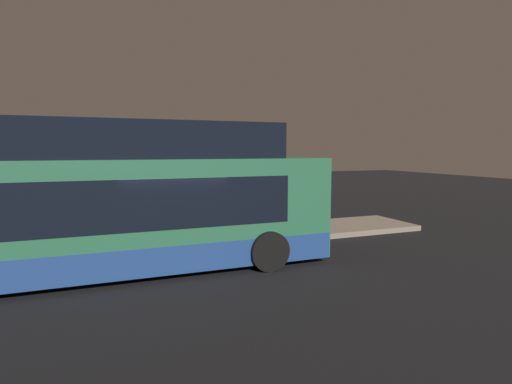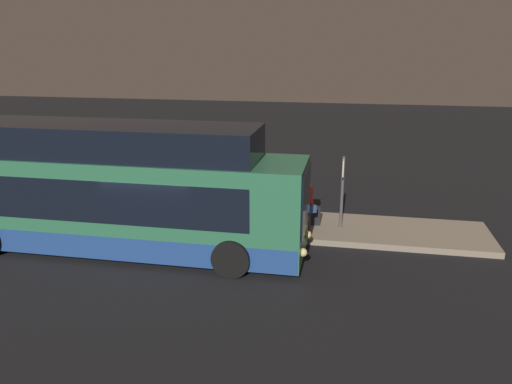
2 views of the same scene
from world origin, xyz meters
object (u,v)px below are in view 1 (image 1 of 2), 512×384
Objects in this scene: sign_post at (297,188)px; trash_bin at (88,236)px; passenger_with_bags at (188,209)px; suitcase at (274,221)px; bus_lead at (102,207)px; passenger_waiting at (275,209)px; passenger_boarding at (200,213)px.

trash_bin is (-7.27, -0.10, -1.20)m from sign_post.
suitcase is (3.09, -0.49, -0.56)m from passenger_with_bags.
bus_lead is 4.33m from passenger_with_bags.
bus_lead is 4.88× the size of sign_post.
passenger_waiting is 3.07m from passenger_with_bags.
passenger_with_bags is 3.39m from trash_bin.
sign_post reaches higher than trash_bin.
trash_bin is (-0.45, 2.56, -1.21)m from bus_lead.
passenger_with_bags is 3.17m from suitcase.
suitcase is (5.91, 2.74, -1.21)m from bus_lead.
trash_bin is (-6.18, 0.34, -0.55)m from passenger_waiting.
sign_post is at bearing -179.15° from passenger_with_bags.
sign_post is at bearing -75.11° from passenger_boarding.
trash_bin is at bearing 20.32° from passenger_with_bags.
passenger_boarding is 0.67× the size of sign_post.
trash_bin is (-6.36, -0.18, 0.00)m from suitcase.
sign_post is 7.37m from trash_bin.
passenger_boarding is at bearing 113.20° from passenger_with_bags.
sign_post is (0.91, -0.08, 1.20)m from suitcase.
passenger_with_bags is at bearing 171.95° from sign_post.
suitcase is at bearing 24.85° from bus_lead.
passenger_with_bags reaches higher than trash_bin.
passenger_waiting is 2.53× the size of trash_bin.
passenger_with_bags is 1.85× the size of suitcase.
sign_post reaches higher than passenger_waiting.
bus_lead is 13.14× the size of suitcase.
passenger_waiting reaches higher than trash_bin.
passenger_with_bags is (-0.22, 0.87, 0.04)m from passenger_boarding.
passenger_waiting reaches higher than passenger_with_bags.
suitcase is 1.36× the size of trash_bin.
passenger_waiting is at bearing -3.15° from trash_bin.
passenger_with_bags is at bearing 48.75° from bus_lead.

